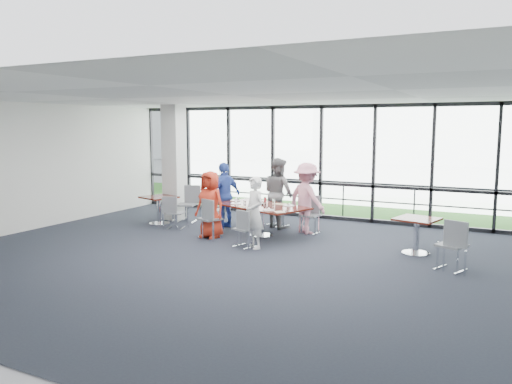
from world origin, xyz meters
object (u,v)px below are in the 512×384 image
at_px(diner_far_left, 278,193).
at_px(chair_spare_r, 451,245).
at_px(diner_near_right, 255,213).
at_px(diner_far_right, 307,198).
at_px(chair_main_nr, 245,229).
at_px(diner_end, 225,195).
at_px(chair_main_end, 219,210).
at_px(side_table_left, 159,201).
at_px(main_table, 262,209).
at_px(diner_near_left, 210,205).
at_px(chair_main_nl, 210,219).
at_px(chair_main_fl, 278,208).
at_px(chair_spare_lb, 186,205).
at_px(side_table_right, 417,224).
at_px(chair_spare_la, 176,213).
at_px(chair_main_fr, 310,215).
at_px(structural_column, 174,163).

relative_size(diner_far_left, chair_spare_r, 1.94).
bearing_deg(diner_near_right, chair_spare_r, 34.36).
height_order(diner_far_right, chair_main_nr, diner_far_right).
xyz_separation_m(diner_end, chair_main_end, (-0.27, 0.14, -0.43)).
bearing_deg(side_table_left, chair_spare_r, -8.45).
distance_m(diner_end, chair_spare_r, 5.86).
height_order(main_table, diner_near_right, diner_near_right).
bearing_deg(diner_near_left, chair_main_nl, -62.38).
xyz_separation_m(main_table, diner_end, (-1.30, 0.49, 0.20)).
height_order(chair_main_fl, chair_spare_lb, chair_spare_lb).
bearing_deg(chair_main_nl, diner_near_right, 6.97).
height_order(side_table_right, chair_main_fl, chair_main_fl).
bearing_deg(chair_spare_la, diner_near_right, -36.96).
bearing_deg(main_table, chair_spare_la, -154.30).
bearing_deg(chair_main_fl, chair_main_nl, 100.30).
distance_m(side_table_left, chair_spare_la, 0.85).
bearing_deg(chair_main_fr, chair_spare_la, 25.13).
relative_size(diner_near_left, chair_main_fr, 1.77).
xyz_separation_m(side_table_right, chair_main_end, (-5.15, 0.72, -0.21)).
bearing_deg(structural_column, diner_near_left, -36.08).
height_order(diner_near_right, chair_main_nl, diner_near_right).
relative_size(side_table_left, chair_spare_lb, 1.03).
bearing_deg(diner_near_left, diner_end, 110.72).
bearing_deg(diner_near_left, chair_main_fr, 45.08).
relative_size(chair_spare_la, chair_spare_lb, 0.85).
distance_m(side_table_left, side_table_right, 6.69).
height_order(side_table_left, diner_far_right, diner_far_right).
bearing_deg(diner_far_left, chair_spare_r, -174.21).
bearing_deg(chair_main_nl, diner_far_left, 85.73).
distance_m(main_table, chair_spare_lb, 2.67).
bearing_deg(chair_spare_r, side_table_left, -166.96).
height_order(side_table_left, diner_near_right, diner_near_right).
height_order(structural_column, chair_main_end, structural_column).
relative_size(chair_spare_lb, chair_spare_r, 1.04).
height_order(side_table_left, chair_main_nl, chair_main_nl).
bearing_deg(chair_spare_lb, chair_main_fr, 166.78).
distance_m(diner_far_right, chair_spare_r, 3.96).
relative_size(chair_main_nl, chair_main_nr, 1.14).
xyz_separation_m(diner_end, chair_main_nl, (0.33, -1.28, -0.38)).
bearing_deg(chair_main_fr, chair_main_nl, 47.61).
bearing_deg(chair_main_nr, chair_main_fl, 114.51).
xyz_separation_m(side_table_left, chair_spare_la, (0.77, -0.31, -0.21)).
height_order(diner_near_right, chair_spare_lb, diner_near_right).
distance_m(diner_near_left, diner_far_left, 2.04).
bearing_deg(chair_spare_la, chair_spare_lb, 88.01).
bearing_deg(chair_spare_r, chair_main_end, -174.18).
distance_m(side_table_left, chair_main_nl, 2.31).
bearing_deg(side_table_right, diner_end, 173.30).
bearing_deg(chair_main_end, diner_far_left, 122.00).
bearing_deg(diner_end, chair_main_end, -100.41).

